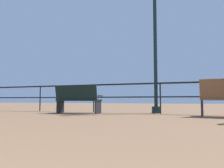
% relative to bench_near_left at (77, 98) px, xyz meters
% --- Properties ---
extents(pier_railing, '(23.38, 0.05, 0.99)m').
position_rel_bench_near_left_xyz_m(pier_railing, '(2.55, 0.79, 0.24)').
color(pier_railing, black).
rests_on(pier_railing, ground_plane).
extents(bench_near_left, '(1.49, 0.63, 0.91)m').
position_rel_bench_near_left_xyz_m(bench_near_left, '(0.00, 0.00, 0.00)').
color(bench_near_left, black).
rests_on(bench_near_left, ground_plane).
extents(lamppost_center, '(0.29, 0.29, 4.54)m').
position_rel_bench_near_left_xyz_m(lamppost_center, '(2.37, 1.05, 1.90)').
color(lamppost_center, '#15282A').
rests_on(lamppost_center, ground_plane).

